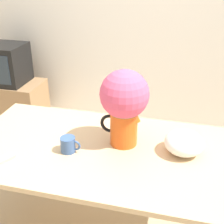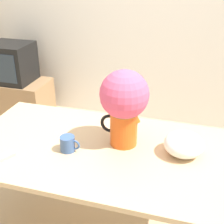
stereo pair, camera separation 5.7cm
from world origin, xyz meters
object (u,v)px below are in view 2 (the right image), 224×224
object	(u,v)px
white_bowl	(184,144)
flower_vase	(124,102)
tv_set	(11,63)
coffee_mug	(68,144)

from	to	relation	value
white_bowl	flower_vase	bearing A→B (deg)	177.52
tv_set	flower_vase	bearing A→B (deg)	-39.30
coffee_mug	white_bowl	distance (m)	0.65
white_bowl	tv_set	size ratio (longest dim) A/B	0.49
coffee_mug	white_bowl	world-z (taller)	white_bowl
white_bowl	tv_set	distance (m)	2.39
flower_vase	white_bowl	xyz separation A→B (m)	(0.35, -0.02, -0.21)
coffee_mug	tv_set	world-z (taller)	tv_set
white_bowl	coffee_mug	bearing A→B (deg)	-166.66
flower_vase	coffee_mug	distance (m)	0.40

